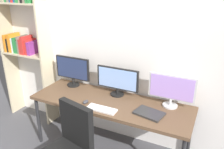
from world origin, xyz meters
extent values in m
cube|color=silver|center=(0.00, 1.02, 1.30)|extent=(4.45, 0.10, 2.60)
cube|color=brown|center=(0.00, 0.60, 0.72)|extent=(2.05, 0.68, 0.04)
cylinder|color=#262628|center=(-0.98, 0.31, 0.35)|extent=(0.04, 0.04, 0.70)
cylinder|color=#262628|center=(-0.98, 0.89, 0.35)|extent=(0.04, 0.04, 0.70)
cylinder|color=#262628|center=(0.98, 0.89, 0.35)|extent=(0.04, 0.04, 0.70)
cube|color=beige|center=(-1.98, 0.83, 1.00)|extent=(0.03, 0.28, 2.01)
cube|color=beige|center=(-1.18, 0.83, 1.00)|extent=(0.03, 0.28, 2.01)
cube|color=beige|center=(-1.58, 0.83, 1.10)|extent=(0.76, 0.28, 0.02)
cube|color=beige|center=(-1.58, 0.83, 1.87)|extent=(0.76, 0.28, 0.02)
cube|color=orange|center=(-1.91, 0.82, 1.25)|extent=(0.03, 0.22, 0.27)
cube|color=black|center=(-1.87, 0.84, 1.22)|extent=(0.03, 0.22, 0.21)
cube|color=orange|center=(-1.82, 0.83, 1.26)|extent=(0.05, 0.22, 0.29)
cube|color=white|center=(-1.77, 0.84, 1.23)|extent=(0.03, 0.22, 0.23)
cube|color=#287F3D|center=(-1.73, 0.84, 1.24)|extent=(0.05, 0.22, 0.24)
cube|color=#287F3D|center=(-1.68, 0.84, 1.21)|extent=(0.04, 0.22, 0.19)
cube|color=gray|center=(-1.63, 0.83, 1.25)|extent=(0.03, 0.22, 0.27)
cube|color=red|center=(-1.59, 0.83, 1.23)|extent=(0.04, 0.22, 0.23)
cube|color=red|center=(-1.54, 0.82, 1.25)|extent=(0.05, 0.22, 0.28)
cube|color=red|center=(-1.49, 0.84, 1.23)|extent=(0.04, 0.22, 0.22)
cube|color=#8C338C|center=(-1.44, 0.84, 1.22)|extent=(0.05, 0.22, 0.20)
cube|color=black|center=(-0.09, -0.02, 0.75)|extent=(0.44, 0.17, 0.48)
cylinder|color=black|center=(-0.71, 0.81, 0.75)|extent=(0.18, 0.18, 0.02)
cylinder|color=black|center=(-0.71, 0.81, 0.80)|extent=(0.03, 0.03, 0.09)
cube|color=black|center=(-0.71, 0.81, 1.01)|extent=(0.54, 0.03, 0.32)
cube|color=navy|center=(-0.71, 0.80, 1.01)|extent=(0.50, 0.01, 0.29)
cylinder|color=black|center=(0.00, 0.81, 0.75)|extent=(0.18, 0.18, 0.02)
cylinder|color=black|center=(0.00, 0.81, 0.79)|extent=(0.03, 0.03, 0.07)
cube|color=black|center=(0.00, 0.81, 0.98)|extent=(0.58, 0.03, 0.29)
cube|color=#8CB2F2|center=(0.00, 0.80, 0.98)|extent=(0.53, 0.01, 0.26)
cylinder|color=silver|center=(0.71, 0.81, 0.75)|extent=(0.18, 0.18, 0.02)
cylinder|color=silver|center=(0.71, 0.81, 0.80)|extent=(0.03, 0.03, 0.08)
cube|color=silver|center=(0.71, 0.81, 0.99)|extent=(0.55, 0.03, 0.31)
cube|color=#B28CE5|center=(0.71, 0.80, 0.99)|extent=(0.51, 0.01, 0.28)
cube|color=silver|center=(0.00, 0.37, 0.75)|extent=(0.36, 0.13, 0.02)
ellipsoid|color=#38383D|center=(-0.26, 0.43, 0.76)|extent=(0.06, 0.10, 0.03)
cube|color=#2D2D2D|center=(0.53, 0.52, 0.75)|extent=(0.36, 0.28, 0.02)
camera|label=1|loc=(1.14, -1.70, 2.13)|focal=36.76mm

